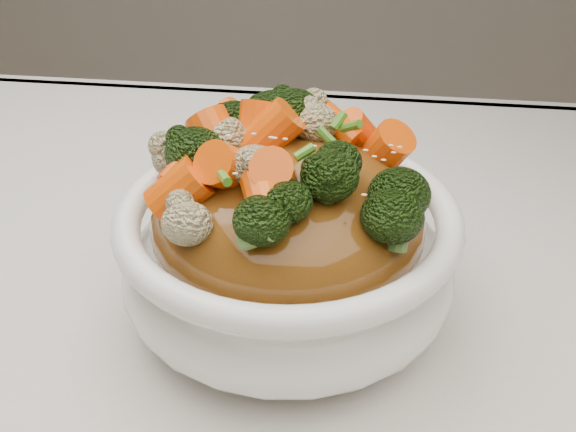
# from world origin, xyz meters

# --- Properties ---
(tablecloth) EXTENTS (1.20, 0.80, 0.04)m
(tablecloth) POSITION_xyz_m (0.00, 0.00, 0.73)
(tablecloth) COLOR silver
(tablecloth) RESTS_ON dining_table
(bowl) EXTENTS (0.21, 0.21, 0.08)m
(bowl) POSITION_xyz_m (0.03, 0.04, 0.79)
(bowl) COLOR white
(bowl) RESTS_ON tablecloth
(sauce_base) EXTENTS (0.17, 0.17, 0.09)m
(sauce_base) POSITION_xyz_m (0.03, 0.04, 0.82)
(sauce_base) COLOR brown
(sauce_base) RESTS_ON bowl
(carrots) EXTENTS (0.17, 0.17, 0.05)m
(carrots) POSITION_xyz_m (0.03, 0.04, 0.88)
(carrots) COLOR #F25507
(carrots) RESTS_ON sauce_base
(broccoli) EXTENTS (0.17, 0.17, 0.04)m
(broccoli) POSITION_xyz_m (0.03, 0.04, 0.88)
(broccoli) COLOR black
(broccoli) RESTS_ON sauce_base
(cauliflower) EXTENTS (0.17, 0.17, 0.03)m
(cauliflower) POSITION_xyz_m (0.03, 0.04, 0.88)
(cauliflower) COLOR #C0B483
(cauliflower) RESTS_ON sauce_base
(scallions) EXTENTS (0.12, 0.12, 0.02)m
(scallions) POSITION_xyz_m (0.03, 0.04, 0.88)
(scallions) COLOR #3E7B1C
(scallions) RESTS_ON sauce_base
(sesame_seeds) EXTENTS (0.15, 0.15, 0.01)m
(sesame_seeds) POSITION_xyz_m (0.03, 0.04, 0.88)
(sesame_seeds) COLOR beige
(sesame_seeds) RESTS_ON sauce_base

